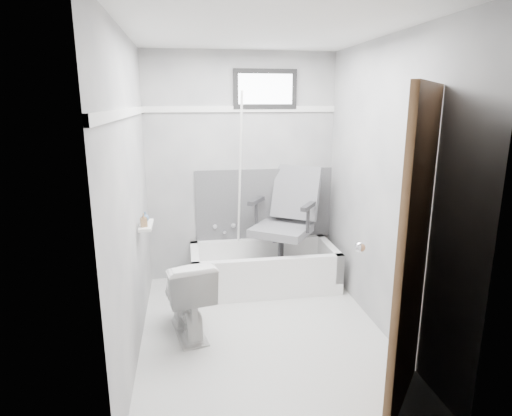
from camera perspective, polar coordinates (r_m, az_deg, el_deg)
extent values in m
plane|color=white|center=(3.76, 0.91, -16.27)|extent=(2.60, 2.60, 0.00)
plane|color=silver|center=(3.28, 1.08, 22.83)|extent=(2.60, 2.60, 0.00)
cube|color=gray|center=(4.58, -1.95, 5.28)|extent=(2.00, 0.02, 2.40)
cube|color=gray|center=(2.10, 7.41, -5.50)|extent=(2.00, 0.02, 2.40)
cube|color=gray|center=(3.29, -16.39, 1.23)|extent=(0.02, 2.60, 2.40)
cube|color=gray|center=(3.63, 16.71, 2.36)|extent=(0.02, 2.60, 2.40)
imported|color=white|center=(3.65, -9.20, -11.46)|extent=(0.51, 0.75, 0.67)
cube|color=#4C4C4F|center=(4.69, 1.14, 0.50)|extent=(1.50, 0.02, 0.78)
cube|color=white|center=(4.52, -1.99, 13.04)|extent=(2.00, 0.02, 0.06)
cube|color=white|center=(3.22, -16.93, 12.06)|extent=(0.02, 2.60, 0.06)
cylinder|color=white|center=(4.37, -2.19, 2.84)|extent=(0.02, 0.50, 1.90)
cube|color=white|center=(3.66, -14.43, -2.24)|extent=(0.10, 0.32, 0.02)
imported|color=#8F6B47|center=(3.57, -14.75, -1.59)|extent=(0.06, 0.06, 0.11)
imported|color=slate|center=(3.70, -14.56, -1.10)|extent=(0.08, 0.08, 0.08)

